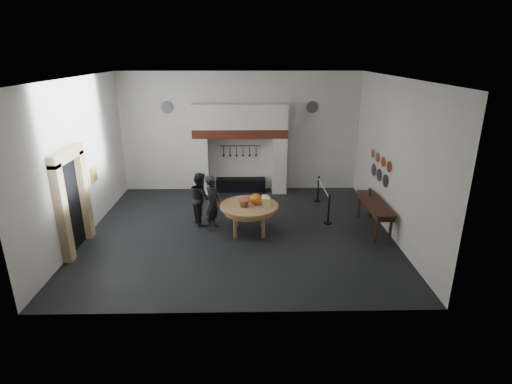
{
  "coord_description": "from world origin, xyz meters",
  "views": [
    {
      "loc": [
        0.3,
        -11.05,
        5.16
      ],
      "look_at": [
        0.51,
        -0.26,
        1.35
      ],
      "focal_mm": 28.0,
      "sensor_mm": 36.0,
      "label": 1
    }
  ],
  "objects_px": {
    "visitor_far": "(201,198)",
    "visitor_near": "(212,203)",
    "side_table": "(375,203)",
    "barrier_post_far": "(318,189)",
    "iron_range": "(241,185)",
    "barrier_post_near": "(329,210)",
    "work_table": "(249,206)"
  },
  "relations": [
    {
      "from": "iron_range",
      "to": "visitor_near",
      "type": "bearing_deg",
      "value": -102.8
    },
    {
      "from": "visitor_far",
      "to": "barrier_post_near",
      "type": "relative_size",
      "value": 1.85
    },
    {
      "from": "work_table",
      "to": "visitor_far",
      "type": "distance_m",
      "value": 1.66
    },
    {
      "from": "side_table",
      "to": "barrier_post_far",
      "type": "bearing_deg",
      "value": 117.41
    },
    {
      "from": "visitor_far",
      "to": "barrier_post_far",
      "type": "bearing_deg",
      "value": -87.23
    },
    {
      "from": "work_table",
      "to": "barrier_post_near",
      "type": "xyz_separation_m",
      "value": [
        2.5,
        0.57,
        -0.39
      ]
    },
    {
      "from": "visitor_far",
      "to": "barrier_post_near",
      "type": "height_order",
      "value": "visitor_far"
    },
    {
      "from": "visitor_near",
      "to": "barrier_post_far",
      "type": "relative_size",
      "value": 1.89
    },
    {
      "from": "iron_range",
      "to": "side_table",
      "type": "xyz_separation_m",
      "value": [
        4.1,
        -3.68,
        0.62
      ]
    },
    {
      "from": "iron_range",
      "to": "side_table",
      "type": "distance_m",
      "value": 5.55
    },
    {
      "from": "visitor_near",
      "to": "barrier_post_far",
      "type": "xyz_separation_m",
      "value": [
        3.61,
        2.28,
        -0.4
      ]
    },
    {
      "from": "visitor_near",
      "to": "side_table",
      "type": "height_order",
      "value": "visitor_near"
    },
    {
      "from": "iron_range",
      "to": "work_table",
      "type": "xyz_separation_m",
      "value": [
        0.31,
        -3.78,
        0.59
      ]
    },
    {
      "from": "barrier_post_far",
      "to": "iron_range",
      "type": "bearing_deg",
      "value": 156.84
    },
    {
      "from": "side_table",
      "to": "barrier_post_far",
      "type": "relative_size",
      "value": 2.44
    },
    {
      "from": "iron_range",
      "to": "visitor_far",
      "type": "height_order",
      "value": "visitor_far"
    },
    {
      "from": "visitor_far",
      "to": "visitor_near",
      "type": "bearing_deg",
      "value": -157.41
    },
    {
      "from": "visitor_near",
      "to": "barrier_post_near",
      "type": "relative_size",
      "value": 1.89
    },
    {
      "from": "barrier_post_far",
      "to": "barrier_post_near",
      "type": "bearing_deg",
      "value": -90.0
    },
    {
      "from": "iron_range",
      "to": "barrier_post_far",
      "type": "xyz_separation_m",
      "value": [
        2.81,
        -1.2,
        0.2
      ]
    },
    {
      "from": "visitor_near",
      "to": "barrier_post_near",
      "type": "bearing_deg",
      "value": -66.96
    },
    {
      "from": "iron_range",
      "to": "work_table",
      "type": "height_order",
      "value": "work_table"
    },
    {
      "from": "visitor_near",
      "to": "side_table",
      "type": "relative_size",
      "value": 0.77
    },
    {
      "from": "side_table",
      "to": "barrier_post_near",
      "type": "relative_size",
      "value": 2.44
    },
    {
      "from": "visitor_far",
      "to": "barrier_post_far",
      "type": "height_order",
      "value": "visitor_far"
    },
    {
      "from": "barrier_post_near",
      "to": "visitor_far",
      "type": "bearing_deg",
      "value": 178.34
    },
    {
      "from": "side_table",
      "to": "work_table",
      "type": "bearing_deg",
      "value": -178.56
    },
    {
      "from": "barrier_post_near",
      "to": "barrier_post_far",
      "type": "bearing_deg",
      "value": 90.0
    },
    {
      "from": "work_table",
      "to": "side_table",
      "type": "bearing_deg",
      "value": 1.44
    },
    {
      "from": "barrier_post_near",
      "to": "barrier_post_far",
      "type": "distance_m",
      "value": 2.0
    },
    {
      "from": "work_table",
      "to": "side_table",
      "type": "xyz_separation_m",
      "value": [
        3.79,
        0.1,
        0.03
      ]
    },
    {
      "from": "visitor_near",
      "to": "visitor_far",
      "type": "relative_size",
      "value": 1.02
    }
  ]
}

